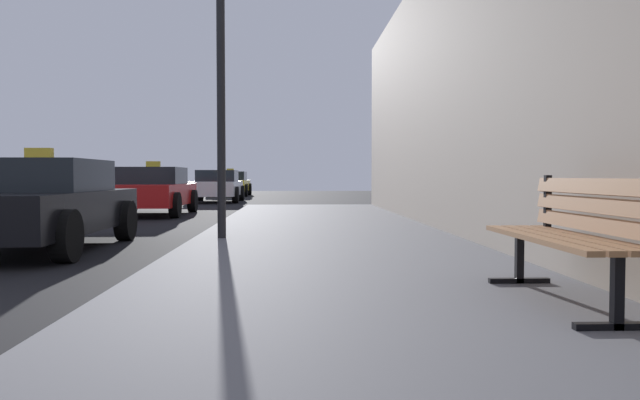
# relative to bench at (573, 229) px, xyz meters

# --- Properties ---
(sidewalk) EXTENTS (4.00, 32.00, 0.15)m
(sidewalk) POSITION_rel_bench_xyz_m (-1.39, -1.03, -0.59)
(sidewalk) COLOR #5B5B60
(sidewalk) RESTS_ON ground_plane
(bench) EXTENTS (0.51, 1.79, 0.89)m
(bench) POSITION_rel_bench_xyz_m (0.00, 0.00, 0.00)
(bench) COLOR #9E6B42
(bench) RESTS_ON sidewalk
(street_lamp) EXTENTS (0.36, 0.36, 4.49)m
(street_lamp) POSITION_rel_bench_xyz_m (-2.98, 4.64, 2.54)
(street_lamp) COLOR black
(street_lamp) RESTS_ON sidewalk
(car_black) EXTENTS (2.03, 4.05, 1.43)m
(car_black) POSITION_rel_bench_xyz_m (-5.56, 4.55, -0.02)
(car_black) COLOR black
(car_black) RESTS_ON ground_plane
(car_red) EXTENTS (1.94, 4.06, 1.43)m
(car_red) POSITION_rel_bench_xyz_m (-5.73, 12.42, -0.02)
(car_red) COLOR red
(car_red) RESTS_ON ground_plane
(car_white) EXTENTS (1.94, 4.07, 1.27)m
(car_white) POSITION_rel_bench_xyz_m (-5.04, 20.65, -0.02)
(car_white) COLOR white
(car_white) RESTS_ON ground_plane
(car_yellow) EXTENTS (2.04, 4.25, 1.43)m
(car_yellow) POSITION_rel_bench_xyz_m (-5.31, 28.28, -0.02)
(car_yellow) COLOR yellow
(car_yellow) RESTS_ON ground_plane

